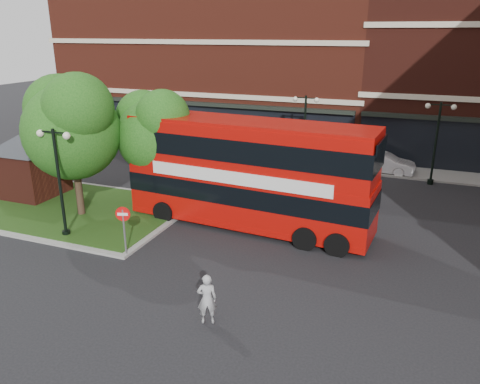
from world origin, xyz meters
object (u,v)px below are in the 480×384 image
at_px(bus, 248,167).
at_px(woman, 207,299).
at_px(car_white, 383,163).
at_px(car_silver, 212,152).

height_order(bus, woman, bus).
height_order(woman, car_white, woman).
bearing_deg(car_white, car_silver, 103.35).
bearing_deg(car_silver, bus, -143.90).
relative_size(bus, car_white, 2.89).
bearing_deg(woman, car_white, -124.71).
height_order(car_silver, car_white, car_white).
bearing_deg(bus, car_white, 70.07).
xyz_separation_m(woman, car_silver, (-8.03, 18.00, -0.19)).
bearing_deg(bus, woman, -74.78).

